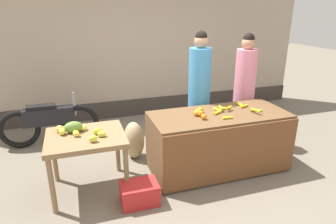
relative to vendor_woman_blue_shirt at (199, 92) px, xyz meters
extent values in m
plane|color=#756B5B|center=(-0.48, -0.66, -0.96)|extent=(24.00, 24.00, 0.00)
cube|color=tan|center=(-0.48, 1.96, 0.57)|extent=(7.20, 0.20, 3.07)
cube|color=#3F3833|center=(-0.48, 1.85, -0.78)|extent=(7.20, 0.04, 0.36)
cube|color=brown|center=(0.02, -0.66, -0.54)|extent=(1.92, 0.82, 0.84)
cube|color=brown|center=(0.02, -1.08, -0.54)|extent=(1.92, 0.03, 0.78)
cube|color=olive|center=(-1.78, -0.66, -0.23)|extent=(0.93, 0.79, 0.06)
cylinder|color=#916D4C|center=(-2.19, -1.00, -0.61)|extent=(0.06, 0.06, 0.70)
cylinder|color=olive|center=(-1.36, -1.00, -0.61)|extent=(0.06, 0.06, 0.70)
cylinder|color=olive|center=(-2.19, -0.31, -0.61)|extent=(0.06, 0.06, 0.70)
cylinder|color=#967351|center=(-1.36, -0.31, -0.61)|extent=(0.06, 0.06, 0.70)
cylinder|color=gold|center=(0.54, -0.74, -0.10)|extent=(0.15, 0.10, 0.04)
cylinder|color=yellow|center=(0.02, -0.87, -0.10)|extent=(0.13, 0.05, 0.04)
cylinder|color=yellow|center=(0.04, -0.56, -0.10)|extent=(0.07, 0.15, 0.04)
cylinder|color=gold|center=(-0.01, -0.66, -0.10)|extent=(0.15, 0.11, 0.04)
cylinder|color=yellow|center=(0.16, -0.54, -0.10)|extent=(0.15, 0.04, 0.04)
cylinder|color=gold|center=(0.48, -0.41, -0.10)|extent=(0.07, 0.15, 0.04)
cylinder|color=gold|center=(0.48, -0.53, -0.10)|extent=(0.15, 0.08, 0.04)
cylinder|color=gold|center=(0.47, -0.44, -0.10)|extent=(0.04, 0.14, 0.04)
cylinder|color=gold|center=(0.19, -0.60, -0.07)|extent=(0.12, 0.09, 0.04)
cylinder|color=gold|center=(0.49, -0.81, -0.07)|extent=(0.07, 0.15, 0.04)
cylinder|color=gold|center=(0.09, -0.57, -0.07)|extent=(0.05, 0.13, 0.04)
sphere|color=orange|center=(-0.27, -0.68, -0.08)|extent=(0.08, 0.08, 0.08)
sphere|color=orange|center=(-0.22, -0.54, -0.08)|extent=(0.08, 0.08, 0.08)
sphere|color=orange|center=(-0.27, -0.58, -0.08)|extent=(0.08, 0.08, 0.08)
sphere|color=orange|center=(-0.32, -0.64, -0.08)|extent=(0.08, 0.08, 0.08)
sphere|color=orange|center=(-0.28, -0.79, -0.08)|extent=(0.08, 0.08, 0.08)
ellipsoid|color=#D4CD3F|center=(-1.70, -0.88, -0.15)|extent=(0.10, 0.08, 0.09)
ellipsoid|color=#D3D841|center=(-2.04, -0.56, -0.15)|extent=(0.09, 0.12, 0.09)
ellipsoid|color=yellow|center=(-1.59, -0.76, -0.16)|extent=(0.12, 0.11, 0.07)
ellipsoid|color=yellow|center=(-1.63, -0.67, -0.16)|extent=(0.12, 0.08, 0.08)
ellipsoid|color=yellow|center=(-1.88, -0.66, -0.16)|extent=(0.11, 0.12, 0.08)
ellipsoid|color=#D9C94C|center=(-2.07, -0.45, -0.16)|extent=(0.12, 0.13, 0.08)
ellipsoid|color=gold|center=(-1.91, -0.47, -0.16)|extent=(0.13, 0.12, 0.08)
ellipsoid|color=#DFCC47|center=(-1.79, -0.50, -0.16)|extent=(0.10, 0.13, 0.07)
ellipsoid|color=olive|center=(-1.91, -0.52, -0.13)|extent=(0.24, 0.17, 0.14)
cylinder|color=#33333D|center=(0.00, 0.00, -0.59)|extent=(0.29, 0.29, 0.74)
cylinder|color=#3F8CCC|center=(0.00, 0.00, 0.23)|extent=(0.34, 0.34, 0.91)
sphere|color=tan|center=(0.00, 0.00, 0.78)|extent=(0.21, 0.21, 0.21)
sphere|color=black|center=(0.00, 0.00, 0.85)|extent=(0.18, 0.18, 0.18)
cylinder|color=#33333D|center=(0.82, 0.01, -0.60)|extent=(0.29, 0.29, 0.72)
cylinder|color=pink|center=(0.82, 0.01, 0.19)|extent=(0.34, 0.34, 0.87)
sphere|color=tan|center=(0.82, 0.01, 0.72)|extent=(0.21, 0.21, 0.21)
sphere|color=black|center=(0.82, 0.01, 0.79)|extent=(0.18, 0.18, 0.18)
torus|color=black|center=(-1.83, 0.91, -0.63)|extent=(0.65, 0.09, 0.65)
torus|color=black|center=(-2.78, 0.91, -0.63)|extent=(0.65, 0.09, 0.65)
cube|color=black|center=(-2.30, 0.91, -0.45)|extent=(0.80, 0.18, 0.28)
cube|color=black|center=(-2.40, 0.91, -0.29)|extent=(0.44, 0.16, 0.08)
cylinder|color=gray|center=(-1.88, 0.91, -0.28)|extent=(0.04, 0.04, 0.40)
cube|color=red|center=(-1.24, -1.12, -0.83)|extent=(0.44, 0.33, 0.26)
ellipsoid|color=tan|center=(-1.06, 0.01, -0.67)|extent=(0.38, 0.42, 0.58)
camera|label=1|loc=(-1.83, -4.05, 1.28)|focal=31.42mm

